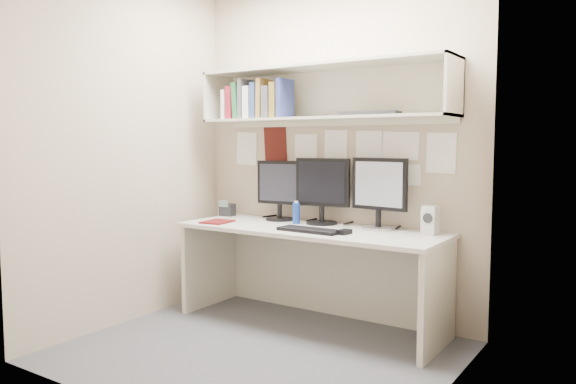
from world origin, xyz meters
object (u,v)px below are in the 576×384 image
Objects in this scene: monitor_center at (322,189)px; speaker at (430,220)px; keyboard at (310,230)px; desk_phone at (227,209)px; desk at (310,276)px; maroon_notebook at (217,222)px; monitor_left at (280,188)px; monitor_right at (379,191)px.

monitor_center is 0.88m from speaker.
keyboard is 1.10m from desk_phone.
maroon_notebook is at bearing -166.66° from desk.
desk_phone is (-0.94, 0.19, 0.42)m from desk.
desk_phone is (-0.53, -0.03, -0.21)m from monitor_left.
monitor_center is (0.39, -0.00, 0.01)m from monitor_left.
monitor_left is 1.26m from speaker.
keyboard is 1.97× the size of maroon_notebook.
desk is 0.42m from keyboard.
keyboard is at bearing -80.27° from monitor_center.
desk is 0.85m from maroon_notebook.
monitor_left is 0.86m from monitor_right.
keyboard is at bearing -28.25° from desk_phone.
maroon_notebook is (-1.19, -0.39, -0.27)m from monitor_right.
monitor_left is (-0.41, 0.22, 0.62)m from desk.
desk is at bearing 122.20° from keyboard.
keyboard is (0.10, -0.16, 0.37)m from desk.
keyboard reaches higher than desk.
speaker is at bearing -9.66° from monitor_center.
monitor_center is at bearing -178.18° from speaker.
monitor_center reaches higher than monitor_left.
maroon_notebook is at bearing -154.87° from monitor_right.
desk is at bearing 7.65° from maroon_notebook.
monitor_center is 0.98× the size of monitor_right.
maroon_notebook is (-0.33, -0.39, -0.25)m from monitor_left.
keyboard is (0.51, -0.38, -0.25)m from monitor_left.
monitor_center reaches higher than desk_phone.
desk is 0.78m from monitor_left.
speaker is (0.84, 0.19, 0.46)m from desk.
monitor_left is at bearing -6.04° from desk_phone.
monitor_left is 2.04× the size of maroon_notebook.
monitor_right reaches higher than desk.
monitor_left is at bearing -177.58° from speaker.
desk is at bearing -163.45° from speaker.
monitor_center is 0.48m from keyboard.
monitor_center is (-0.02, 0.22, 0.64)m from desk.
monitor_right reaches higher than speaker.
speaker reaches higher than keyboard.
desk is at bearing -147.09° from monitor_right.
desk_phone reaches higher than maroon_notebook.
monitor_left is at bearing 172.29° from monitor_center.
maroon_notebook is at bearing -158.85° from monitor_center.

